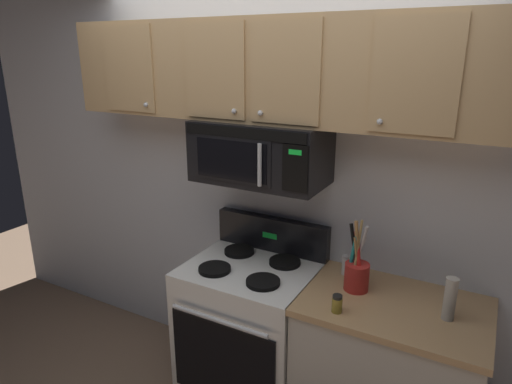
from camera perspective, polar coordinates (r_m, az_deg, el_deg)
The scene contains 9 objects.
back_wall at distance 2.85m, azimuth 2.92°, elevation 1.58°, with size 5.20×0.10×2.70m, color silver.
stove_range at distance 2.93m, azimuth -0.65°, elevation -17.03°, with size 0.76×0.69×1.12m.
over_range_microwave at distance 2.58m, azimuth 0.54°, elevation 5.07°, with size 0.76×0.43×0.35m.
upper_cabinets at distance 2.55m, azimuth 0.92°, elevation 15.13°, with size 2.50×0.36×0.55m.
counter_segment at distance 2.72m, azimuth 16.23°, elevation -21.49°, with size 0.93×0.65×0.90m.
utensil_crock_red at distance 2.49m, azimuth 12.64°, elevation -9.81°, with size 0.13×0.13×0.40m.
salt_shaker at distance 2.66m, azimuth 11.27°, elevation -9.08°, with size 0.04×0.04×0.11m.
pepper_mill at distance 2.37m, azimuth 23.38°, elevation -12.33°, with size 0.06×0.06×0.22m, color #B7B2A8.
spice_jar at distance 2.30m, azimuth 10.24°, elevation -13.76°, with size 0.05×0.05×0.09m.
Camera 1 is at (1.20, -1.68, 2.13)m, focal length 31.55 mm.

